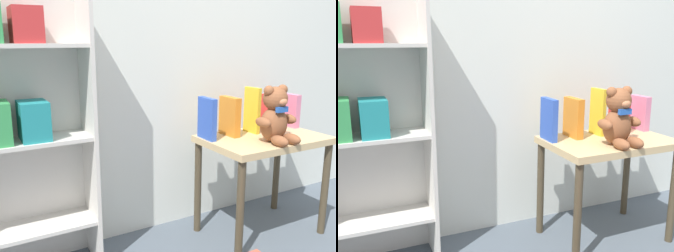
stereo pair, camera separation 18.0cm
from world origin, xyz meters
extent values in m
cube|color=silver|center=(0.00, 1.31, 1.25)|extent=(4.80, 0.06, 2.50)
cube|color=beige|center=(-0.59, 1.14, 0.65)|extent=(0.02, 0.23, 1.31)
cube|color=beige|center=(-0.92, 1.25, 0.65)|extent=(0.67, 0.02, 1.31)
cube|color=beige|center=(-0.92, 1.14, 0.24)|extent=(0.64, 0.22, 0.02)
cube|color=beige|center=(-0.92, 1.14, 0.65)|extent=(0.64, 0.22, 0.02)
cube|color=beige|center=(-0.92, 1.14, 1.07)|extent=(0.64, 0.22, 0.02)
cube|color=red|center=(-0.84, 1.13, 1.15)|extent=(0.12, 0.16, 0.15)
cube|color=teal|center=(-0.84, 1.13, 0.75)|extent=(0.12, 0.16, 0.17)
cube|color=tan|center=(0.33, 0.92, 0.56)|extent=(0.67, 0.43, 0.04)
cylinder|color=#453A29|center=(0.02, 0.74, 0.27)|extent=(0.04, 0.04, 0.54)
cylinder|color=#453A29|center=(0.63, 0.74, 0.27)|extent=(0.04, 0.04, 0.54)
cylinder|color=#453A29|center=(0.02, 1.11, 0.27)|extent=(0.04, 0.04, 0.54)
cylinder|color=#453A29|center=(0.63, 1.11, 0.27)|extent=(0.04, 0.04, 0.54)
ellipsoid|color=brown|center=(0.30, 0.83, 0.67)|extent=(0.15, 0.12, 0.18)
sphere|color=brown|center=(0.30, 0.83, 0.80)|extent=(0.13, 0.13, 0.13)
sphere|color=brown|center=(0.25, 0.83, 0.84)|extent=(0.05, 0.05, 0.05)
sphere|color=brown|center=(0.34, 0.83, 0.84)|extent=(0.05, 0.05, 0.05)
ellipsoid|color=#B56E48|center=(0.30, 0.77, 0.79)|extent=(0.05, 0.04, 0.04)
ellipsoid|color=brown|center=(0.21, 0.81, 0.69)|extent=(0.05, 0.10, 0.05)
ellipsoid|color=brown|center=(0.39, 0.81, 0.69)|extent=(0.05, 0.10, 0.05)
ellipsoid|color=brown|center=(0.26, 0.74, 0.60)|extent=(0.05, 0.11, 0.05)
ellipsoid|color=brown|center=(0.34, 0.74, 0.60)|extent=(0.05, 0.11, 0.05)
cube|color=#2356B2|center=(0.30, 0.78, 0.75)|extent=(0.07, 0.02, 0.03)
cube|color=#2D51B7|center=(0.02, 1.03, 0.69)|extent=(0.03, 0.14, 0.22)
cube|color=orange|center=(0.18, 1.04, 0.68)|extent=(0.04, 0.14, 0.22)
cube|color=gold|center=(0.33, 1.03, 0.70)|extent=(0.03, 0.11, 0.26)
cube|color=red|center=(0.48, 1.04, 0.68)|extent=(0.04, 0.14, 0.21)
cube|color=#D17093|center=(0.63, 1.04, 0.67)|extent=(0.04, 0.13, 0.20)
camera|label=1|loc=(-1.10, -0.56, 1.10)|focal=40.00mm
camera|label=2|loc=(-0.94, -0.64, 1.10)|focal=40.00mm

